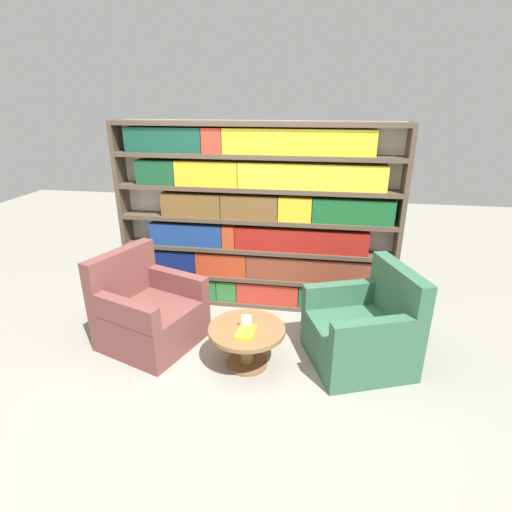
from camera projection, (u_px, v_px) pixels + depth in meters
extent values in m
plane|color=gray|center=(232.00, 373.00, 3.72)|extent=(14.00, 14.00, 0.00)
cube|color=silver|center=(257.00, 217.00, 4.71)|extent=(3.23, 0.05, 2.16)
cube|color=brown|center=(126.00, 214.00, 4.83)|extent=(0.05, 0.30, 2.16)
cube|color=brown|center=(399.00, 226.00, 4.36)|extent=(0.05, 0.30, 2.16)
cube|color=brown|center=(256.00, 301.00, 4.98)|extent=(3.13, 0.30, 0.05)
cube|color=brown|center=(256.00, 277.00, 4.86)|extent=(3.13, 0.30, 0.05)
cube|color=brown|center=(256.00, 249.00, 4.73)|extent=(3.13, 0.30, 0.05)
cube|color=brown|center=(256.00, 220.00, 4.59)|extent=(3.13, 0.30, 0.05)
cube|color=brown|center=(256.00, 189.00, 4.46)|extent=(3.13, 0.30, 0.05)
cube|color=brown|center=(255.00, 156.00, 4.33)|extent=(3.13, 0.30, 0.05)
cube|color=brown|center=(255.00, 123.00, 4.21)|extent=(3.13, 0.30, 0.05)
cube|color=black|center=(192.00, 286.00, 5.02)|extent=(0.37, 0.20, 0.26)
cube|color=#2C6F3D|center=(212.00, 288.00, 4.98)|extent=(0.14, 0.20, 0.26)
cube|color=#327836|center=(228.00, 289.00, 4.95)|extent=(0.24, 0.20, 0.26)
cube|color=#BC3325|center=(268.00, 292.00, 4.88)|extent=(0.74, 0.20, 0.26)
cube|color=#1E5531|center=(341.00, 297.00, 4.75)|extent=(1.01, 0.20, 0.26)
cube|color=navy|center=(176.00, 260.00, 4.92)|extent=(0.54, 0.20, 0.28)
cube|color=#B73C1E|center=(222.00, 263.00, 4.84)|extent=(0.62, 0.20, 0.28)
cube|color=brown|center=(310.00, 269.00, 4.68)|extent=(1.49, 0.20, 0.28)
cube|color=navy|center=(187.00, 234.00, 4.77)|extent=(0.87, 0.20, 0.26)
cube|color=#B6401F|center=(230.00, 236.00, 4.69)|extent=(0.14, 0.20, 0.26)
cube|color=maroon|center=(301.00, 239.00, 4.57)|extent=(1.51, 0.20, 0.26)
cube|color=brown|center=(192.00, 204.00, 4.62)|extent=(0.70, 0.20, 0.27)
cube|color=brown|center=(250.00, 207.00, 4.52)|extent=(0.64, 0.20, 0.27)
cube|color=gold|center=(295.00, 208.00, 4.44)|extent=(0.37, 0.20, 0.27)
cube|color=#185928|center=(353.00, 211.00, 4.35)|extent=(0.87, 0.20, 0.27)
cube|color=#174B29|center=(157.00, 172.00, 4.55)|extent=(0.45, 0.20, 0.27)
cube|color=gold|center=(207.00, 173.00, 4.46)|extent=(0.71, 0.20, 0.27)
cube|color=yellow|center=(311.00, 176.00, 4.29)|extent=(1.58, 0.20, 0.27)
cube|color=#154737|center=(165.00, 140.00, 4.40)|extent=(0.87, 0.20, 0.26)
cube|color=#BD3829|center=(213.00, 140.00, 4.32)|extent=(0.22, 0.20, 0.26)
cube|color=gold|center=(298.00, 142.00, 4.18)|extent=(1.60, 0.20, 0.26)
cube|color=brown|center=(152.00, 324.00, 4.12)|extent=(1.10, 1.10, 0.43)
cube|color=brown|center=(121.00, 274.00, 4.11)|extent=(0.42, 0.85, 0.52)
cube|color=brown|center=(127.00, 312.00, 3.67)|extent=(0.72, 0.36, 0.23)
cube|color=brown|center=(178.00, 282.00, 4.26)|extent=(0.72, 0.36, 0.23)
cube|color=#336047|center=(357.00, 342.00, 3.81)|extent=(1.11, 1.10, 0.43)
cube|color=#336047|center=(398.00, 293.00, 3.70)|extent=(0.43, 0.85, 0.52)
cube|color=#336047|center=(338.00, 294.00, 4.01)|extent=(0.72, 0.37, 0.23)
cube|color=#336047|center=(372.00, 333.00, 3.34)|extent=(0.72, 0.37, 0.23)
cylinder|color=brown|center=(247.00, 348.00, 3.77)|extent=(0.13, 0.13, 0.36)
cylinder|color=brown|center=(247.00, 363.00, 3.83)|extent=(0.40, 0.40, 0.03)
cylinder|color=brown|center=(247.00, 330.00, 3.70)|extent=(0.72, 0.72, 0.04)
cube|color=black|center=(247.00, 327.00, 3.69)|extent=(0.06, 0.06, 0.01)
cube|color=white|center=(247.00, 321.00, 3.67)|extent=(0.09, 0.01, 0.13)
cube|color=gold|center=(246.00, 332.00, 3.59)|extent=(0.17, 0.26, 0.03)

